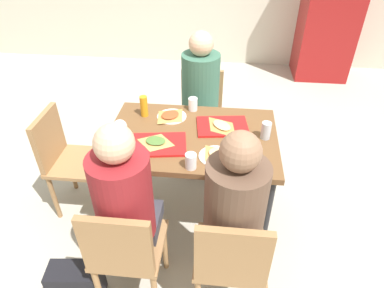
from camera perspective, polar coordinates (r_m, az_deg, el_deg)
name	(u,v)px	position (r m, az deg, el deg)	size (l,w,h in m)	color
ground_plane	(192,212)	(2.87, 0.00, -11.30)	(10.00, 10.00, 0.02)	#B2AD9E
main_table	(192,147)	(2.41, 0.00, -0.48)	(1.18, 0.81, 0.76)	brown
chair_near_left	(125,250)	(2.03, -11.22, -17.06)	(0.40, 0.40, 0.86)	#9E7247
chair_near_right	(230,259)	(1.97, 6.48, -18.73)	(0.40, 0.40, 0.86)	#9E7247
chair_far_side	(201,110)	(3.16, 1.52, 5.75)	(0.40, 0.40, 0.86)	#9E7247
chair_left_end	(66,155)	(2.77, -20.49, -1.81)	(0.40, 0.40, 0.86)	#9E7247
person_in_red	(126,201)	(1.93, -10.98, -9.36)	(0.32, 0.42, 1.27)	#383842
person_in_brown_jacket	(234,209)	(1.86, 7.06, -10.83)	(0.32, 0.42, 1.27)	#383842
person_far_side	(200,93)	(2.92, 1.36, 8.53)	(0.32, 0.42, 1.27)	#383842
tray_red_near	(159,144)	(2.26, -5.59, -0.07)	(0.36, 0.26, 0.02)	red
tray_red_far	(222,126)	(2.44, 5.13, 2.98)	(0.36, 0.26, 0.02)	red
paper_plate_center	(172,116)	(2.56, -3.42, 4.65)	(0.22, 0.22, 0.01)	white
paper_plate_near_edge	(216,156)	(2.16, 4.04, -2.06)	(0.22, 0.22, 0.01)	white
pizza_slice_a	(156,141)	(2.27, -6.12, 0.44)	(0.21, 0.18, 0.02)	tan
pizza_slice_b	(222,126)	(2.42, 5.03, 3.07)	(0.25, 0.26, 0.02)	#C68C47
pizza_slice_c	(170,115)	(2.55, -3.70, 4.83)	(0.25, 0.26, 0.02)	#C68C47
pizza_slice_d	(218,155)	(2.15, 4.36, -1.85)	(0.23, 0.24, 0.02)	#C68C47
plastic_cup_a	(193,104)	(2.62, 0.16, 6.72)	(0.07, 0.07, 0.10)	white
plastic_cup_b	(191,161)	(2.05, -0.20, -2.89)	(0.07, 0.07, 0.10)	white
soda_can	(266,130)	(2.35, 12.32, 2.23)	(0.07, 0.07, 0.12)	#B7BCC6
condiment_bottle	(144,106)	(2.56, -8.08, 6.31)	(0.06, 0.06, 0.16)	orange
foil_bundle	(120,127)	(2.41, -12.02, 2.88)	(0.10, 0.10, 0.10)	silver
handbag	(77,283)	(2.41, -18.83, -21.24)	(0.32, 0.16, 0.28)	black
drink_fridge	(332,6)	(5.09, 22.42, 20.63)	(0.70, 0.60, 1.90)	maroon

